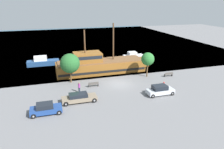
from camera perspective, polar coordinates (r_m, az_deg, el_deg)
ground_plane at (r=38.28m, az=1.89°, el=-2.53°), size 160.00×160.00×0.00m
water_surface at (r=79.77m, az=-8.54°, el=8.62°), size 80.00×80.00×0.00m
pirate_ship at (r=44.10m, az=-3.26°, el=2.51°), size 18.98×4.75×9.76m
moored_boat_dockside at (r=55.21m, az=5.59°, el=4.84°), size 5.09×2.28×1.73m
moored_boat_outer at (r=51.59m, az=-17.66°, el=3.19°), size 6.95×2.17×2.12m
parked_car_curb_front at (r=31.84m, az=-8.59°, el=-6.02°), size 4.99×1.79×1.33m
parked_car_curb_mid at (r=34.65m, az=12.46°, el=-4.02°), size 4.24×1.81×1.55m
parked_car_curb_rear at (r=29.68m, az=-16.92°, el=-8.55°), size 4.01×1.85×1.45m
fire_hydrant at (r=38.34m, az=13.38°, el=-2.37°), size 0.42×0.25×0.76m
bench_promenade_east at (r=37.14m, az=-4.87°, el=-2.55°), size 1.75×0.45×0.85m
bench_promenade_west at (r=43.30m, az=14.57°, el=0.05°), size 1.70×0.45×0.85m
pedestrian_walking_near at (r=34.99m, az=-8.57°, el=-3.35°), size 0.32×0.32×1.69m
tree_row_east at (r=38.67m, az=-10.93°, el=2.88°), size 3.43×3.43×5.25m
tree_row_mideast at (r=41.53m, az=9.32°, el=3.98°), size 2.46×2.46×4.71m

